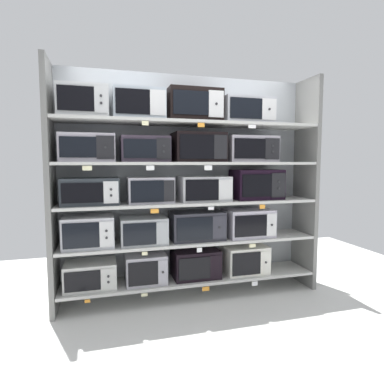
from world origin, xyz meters
TOP-DOWN VIEW (x-y plane):
  - ground at (0.00, -1.00)m, footprint 6.79×6.00m
  - back_panel at (0.00, 0.25)m, footprint 2.99×0.04m
  - upright_left at (-1.42, 0.00)m, footprint 0.05×0.46m
  - upright_right at (1.42, 0.00)m, footprint 0.05×0.46m
  - shelf_0 at (0.00, 0.00)m, footprint 2.79×0.46m
  - microwave_0 at (-1.08, -0.00)m, footprint 0.51×0.37m
  - microwave_1 at (-0.52, -0.00)m, footprint 0.42×0.39m
  - microwave_2 at (0.04, -0.00)m, footprint 0.51×0.36m
  - microwave_3 at (0.63, -0.00)m, footprint 0.49×0.38m
  - price_tag_0 at (-1.10, -0.23)m, footprint 0.05×0.00m
  - price_tag_1 at (-0.56, -0.23)m, footprint 0.06×0.00m
  - price_tag_2 at (0.09, -0.23)m, footprint 0.08×0.00m
  - price_tag_3 at (0.65, -0.23)m, footprint 0.07×0.00m
  - shelf_1 at (0.00, 0.00)m, footprint 2.79×0.46m
  - microwave_4 at (-1.09, -0.00)m, footprint 0.50×0.39m
  - microwave_5 at (-0.54, -0.00)m, footprint 0.48×0.41m
  - microwave_6 at (0.05, -0.00)m, footprint 0.58×0.36m
  - microwave_7 at (0.67, -0.00)m, footprint 0.53×0.41m
  - price_tag_4 at (-0.55, -0.23)m, footprint 0.06×0.00m
  - price_tag_5 at (0.02, -0.23)m, footprint 0.06×0.00m
  - price_tag_6 at (0.62, -0.23)m, footprint 0.08×0.00m
  - shelf_2 at (0.00, 0.00)m, footprint 2.79×0.46m
  - microwave_8 at (-1.06, -0.00)m, footprint 0.55×0.36m
  - microwave_9 at (-0.46, -0.00)m, footprint 0.47×0.35m
  - microwave_10 at (0.13, -0.00)m, footprint 0.55×0.35m
  - microwave_11 at (0.77, -0.00)m, footprint 0.55×0.36m
  - price_tag_7 at (-0.45, -0.23)m, footprint 0.08×0.00m
  - price_tag_8 at (0.14, -0.23)m, footprint 0.06×0.00m
  - price_tag_9 at (0.73, -0.23)m, footprint 0.06×0.00m
  - shelf_3 at (0.00, 0.00)m, footprint 2.79×0.46m
  - microwave_12 at (-1.07, -0.00)m, footprint 0.52×0.37m
  - microwave_13 at (-0.51, -0.00)m, footprint 0.49×0.35m
  - microwave_14 at (0.07, -0.00)m, footprint 0.54×0.40m
  - microwave_15 at (0.68, -0.00)m, footprint 0.57×0.37m
  - price_tag_10 at (-1.07, -0.23)m, footprint 0.09×0.00m
  - price_tag_11 at (-0.49, -0.23)m, footprint 0.08×0.00m
  - price_tag_12 at (0.11, -0.23)m, footprint 0.08×0.00m
  - shelf_4 at (0.00, 0.00)m, footprint 2.79×0.46m
  - microwave_16 at (-1.10, -0.00)m, footprint 0.47×0.41m
  - microwave_17 at (-0.56, -0.00)m, footprint 0.52×0.35m
  - microwave_18 at (0.02, -0.00)m, footprint 0.57×0.36m
  - microwave_19 at (0.63, -0.00)m, footprint 0.57×0.36m
  - price_tag_13 at (-0.53, -0.23)m, footprint 0.07×0.00m
  - price_tag_14 at (0.03, -0.23)m, footprint 0.07×0.00m
  - price_tag_15 at (0.59, -0.23)m, footprint 0.09×0.00m

SIDE VIEW (x-z plane):
  - ground at x=0.00m, z-range -0.02..0.00m
  - price_tag_3 at x=0.65m, z-range 0.13..0.18m
  - price_tag_2 at x=0.09m, z-range 0.13..0.18m
  - price_tag_0 at x=-1.10m, z-range 0.15..0.18m
  - price_tag_1 at x=-0.56m, z-range 0.15..0.18m
  - shelf_0 at x=0.00m, z-range 0.18..0.21m
  - microwave_0 at x=-1.08m, z-range 0.21..0.47m
  - microwave_1 at x=-0.52m, z-range 0.21..0.52m
  - microwave_2 at x=0.04m, z-range 0.21..0.52m
  - microwave_3 at x=0.63m, z-range 0.21..0.53m
  - price_tag_5 at x=0.02m, z-range 0.56..0.60m
  - price_tag_6 at x=0.62m, z-range 0.56..0.60m
  - price_tag_4 at x=-0.55m, z-range 0.57..0.60m
  - shelf_1 at x=0.00m, z-range 0.61..0.64m
  - microwave_5 at x=-0.54m, z-range 0.64..0.92m
  - microwave_6 at x=0.05m, z-range 0.64..0.95m
  - microwave_4 at x=-1.09m, z-range 0.64..0.95m
  - microwave_7 at x=0.67m, z-range 0.64..0.95m
  - price_tag_9 at x=0.73m, z-range 0.99..1.03m
  - price_tag_7 at x=-0.45m, z-range 0.99..1.03m
  - price_tag_8 at x=0.14m, z-range 1.00..1.03m
  - shelf_2 at x=0.00m, z-range 1.04..1.07m
  - microwave_9 at x=-0.46m, z-range 1.07..1.33m
  - microwave_8 at x=-1.06m, z-range 1.07..1.33m
  - microwave_10 at x=0.13m, z-range 1.07..1.33m
  - back_panel at x=0.00m, z-range 0.00..2.46m
  - upright_left at x=-1.42m, z-range 0.00..2.46m
  - upright_right at x=1.42m, z-range 0.00..2.46m
  - microwave_11 at x=0.77m, z-range 1.07..1.40m
  - price_tag_12 at x=0.11m, z-range 1.41..1.46m
  - price_tag_11 at x=-0.49m, z-range 1.41..1.46m
  - price_tag_10 at x=-1.07m, z-range 1.41..1.46m
  - shelf_3 at x=0.00m, z-range 1.46..1.49m
  - microwave_13 at x=-0.51m, z-range 1.49..1.75m
  - microwave_12 at x=-1.07m, z-range 1.49..1.77m
  - microwave_15 at x=0.68m, z-range 1.49..1.78m
  - microwave_14 at x=0.07m, z-range 1.49..1.80m
  - price_tag_14 at x=0.03m, z-range 1.84..1.88m
  - price_tag_13 at x=-0.53m, z-range 1.84..1.88m
  - price_tag_15 at x=0.59m, z-range 1.84..1.88m
  - shelf_4 at x=0.00m, z-range 1.89..1.92m
  - microwave_19 at x=0.63m, z-range 1.92..2.20m
  - microwave_16 at x=-1.10m, z-range 1.92..2.22m
  - microwave_17 at x=-0.56m, z-range 1.92..2.22m
  - microwave_18 at x=0.02m, z-range 1.92..2.26m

